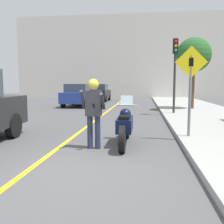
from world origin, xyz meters
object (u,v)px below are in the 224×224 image
Objects in this scene: traffic_light at (175,62)px; parked_car_black at (99,92)px; crossing_sign at (190,83)px; motorcycle at (125,126)px; person_biker at (94,106)px; parked_car_blue at (79,95)px; street_tree at (194,55)px.

parked_car_black is (-5.94, 10.67, -1.96)m from traffic_light.
traffic_light is at bearing 87.35° from crossing_sign.
motorcycle is 1.10m from person_biker.
parked_car_black is at bearing 119.07° from traffic_light.
parked_car_blue is at bearing 142.70° from traffic_light.
motorcycle is 1.31× the size of person_biker.
crossing_sign is at bearing -60.71° from parked_car_blue.
motorcycle is 0.54× the size of street_tree.
person_biker is 0.69× the size of crossing_sign.
traffic_light reaches higher than parked_car_black.
street_tree is 1.04× the size of parked_car_black.
person_biker reaches higher than parked_car_black.
parked_car_blue is (-6.44, 4.90, -1.96)m from traffic_light.
parked_car_blue is 5.79m from parked_car_black.
person_biker is at bearing -155.27° from crossing_sign.
crossing_sign is 17.70m from parked_car_black.
person_biker reaches higher than motorcycle.
crossing_sign is at bearing 19.59° from motorcycle.
street_tree reaches higher than motorcycle.
crossing_sign is at bearing -71.34° from parked_car_black.
motorcycle is 0.56× the size of parked_car_blue.
parked_car_black is at bearing 132.39° from street_tree.
street_tree is at bearing -47.61° from parked_car_black.
street_tree is 8.57m from parked_car_blue.
street_tree is at bearing 78.94° from crossing_sign.
motorcycle is at bearing -160.41° from crossing_sign.
parked_car_black is (-3.84, 17.39, 0.34)m from motorcycle.
traffic_light is at bearing 68.50° from person_biker.
motorcycle is at bearing -77.56° from parked_car_black.
traffic_light reaches higher than parked_car_blue.
crossing_sign reaches higher than parked_car_black.
street_tree is (1.70, 8.69, 1.72)m from crossing_sign.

